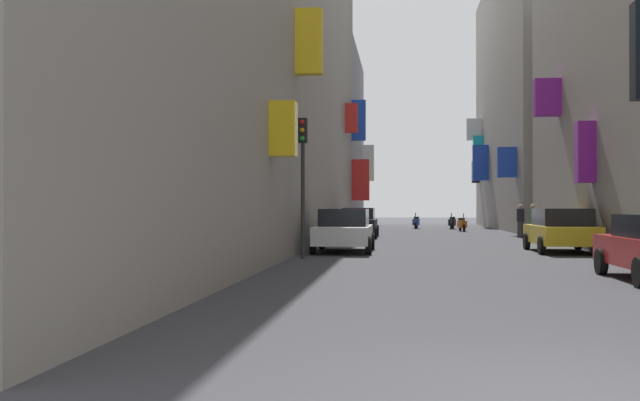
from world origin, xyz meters
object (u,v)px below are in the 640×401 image
Objects in this scene: pedestrian_crossing at (521,221)px; pedestrian_near_left at (533,223)px; parked_car_white at (344,229)px; scooter_orange at (462,224)px; parked_car_yellow at (561,229)px; traffic_light_near_corner at (303,163)px; scooter_black at (452,222)px; parked_car_black at (359,222)px; scooter_blue at (416,222)px.

pedestrian_near_left is (-0.19, -4.54, 0.00)m from pedestrian_crossing.
parked_car_white is at bearing -122.74° from pedestrian_crossing.
parked_car_yellow is at bearing -85.51° from scooter_orange.
scooter_orange is (-1.65, 21.07, -0.32)m from parked_car_yellow.
scooter_orange is at bearing 74.88° from traffic_light_near_corner.
scooter_orange is 9.46m from pedestrian_crossing.
pedestrian_crossing reaches higher than scooter_black.
parked_car_black is 11.45m from scooter_orange.
parked_car_white is 2.39× the size of scooter_orange.
scooter_orange is 13.89m from pedestrian_near_left.
traffic_light_near_corner is at bearing -97.41° from scooter_blue.
traffic_light_near_corner is at bearing -154.20° from parked_car_yellow.
parked_car_yellow is 11.88m from pedestrian_crossing.
pedestrian_crossing is 18.41m from traffic_light_near_corner.
parked_car_yellow is at bearing 4.24° from parked_car_white.
parked_car_white is at bearing -175.76° from parked_car_yellow.
parked_car_black reaches higher than scooter_black.
parked_car_black is 1.00× the size of parked_car_yellow.
parked_car_black is 2.58× the size of pedestrian_crossing.
parked_car_black is at bearing -111.29° from scooter_black.
pedestrian_crossing is (0.51, 11.87, 0.06)m from parked_car_yellow.
scooter_black is (5.71, 14.65, -0.32)m from parked_car_black.
pedestrian_crossing reaches higher than parked_car_yellow.
parked_car_yellow is at bearing -80.63° from scooter_blue.
parked_car_white reaches higher than scooter_blue.
scooter_orange is at bearing -64.27° from scooter_blue.
pedestrian_near_left is (7.80, 7.88, 0.07)m from parked_car_white.
scooter_orange and scooter_black have the same top height.
traffic_light_near_corner reaches higher than pedestrian_crossing.
pedestrian_crossing is at bearing -71.71° from scooter_blue.
parked_car_yellow is (7.47, 0.55, 0.01)m from parked_car_white.
traffic_light_near_corner reaches higher than parked_car_white.
scooter_orange is at bearing 94.49° from parked_car_yellow.
parked_car_white is 22.39m from scooter_orange.
traffic_light_near_corner is (-8.77, -11.41, 2.05)m from pedestrian_near_left.
parked_car_white is at bearing -101.79° from scooter_black.
scooter_black is 1.05× the size of pedestrian_near_left.
parked_car_white is 1.00× the size of parked_car_yellow.
scooter_black is 0.98× the size of scooter_blue.
scooter_orange is 1.08× the size of pedestrian_near_left.
pedestrian_near_left is at bearing -81.81° from scooter_orange.
pedestrian_crossing is (7.99, 12.42, 0.07)m from parked_car_white.
pedestrian_near_left reaches higher than parked_car_yellow.
parked_car_white is at bearing 74.54° from traffic_light_near_corner.
parked_car_black is at bearing 124.05° from parked_car_yellow.
parked_car_white is at bearing -89.15° from parked_car_black.
parked_car_white is 1.03× the size of traffic_light_near_corner.
pedestrian_crossing reaches higher than scooter_orange.
scooter_orange is at bearing -86.69° from scooter_black.
traffic_light_near_corner is at bearing -119.33° from pedestrian_crossing.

